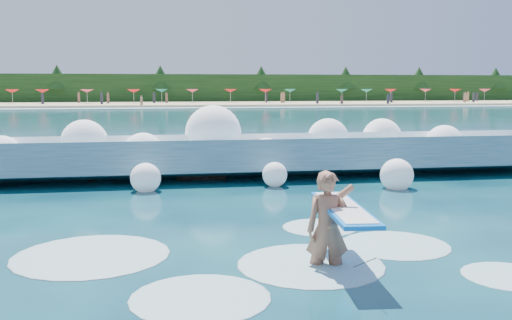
{
  "coord_description": "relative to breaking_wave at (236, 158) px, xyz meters",
  "views": [
    {
      "loc": [
        -0.81,
        -11.46,
        2.97
      ],
      "look_at": [
        1.5,
        2.0,
        1.2
      ],
      "focal_mm": 40.0,
      "sensor_mm": 36.0,
      "label": 1
    }
  ],
  "objects": [
    {
      "name": "surfer_with_board",
      "position": [
        0.22,
        -9.91,
        0.11
      ],
      "size": [
        1.09,
        3.06,
        1.94
      ],
      "color": "#9A6048",
      "rests_on": "ground"
    },
    {
      "name": "beachgoers",
      "position": [
        3.66,
        70.04,
        0.5
      ],
      "size": [
        106.52,
        13.94,
        1.94
      ],
      "color": "#3F332D",
      "rests_on": "ground"
    },
    {
      "name": "ground",
      "position": [
        -1.73,
        -7.21,
        -0.61
      ],
      "size": [
        200.0,
        200.0,
        0.0
      ],
      "primitive_type": "plane",
      "color": "#07263E",
      "rests_on": "ground"
    },
    {
      "name": "beach",
      "position": [
        -1.73,
        70.79,
        -0.41
      ],
      "size": [
        140.0,
        20.0,
        0.4
      ],
      "primitive_type": "cube",
      "color": "tan",
      "rests_on": "ground"
    },
    {
      "name": "breaking_wave",
      "position": [
        0.0,
        0.0,
        0.0
      ],
      "size": [
        20.14,
        3.07,
        1.74
      ],
      "color": "teal",
      "rests_on": "ground"
    },
    {
      "name": "wave_spray",
      "position": [
        0.02,
        -0.08,
        0.46
      ],
      "size": [
        15.76,
        4.97,
        2.44
      ],
      "color": "white",
      "rests_on": "ground"
    },
    {
      "name": "surf_foam",
      "position": [
        -1.14,
        -9.24,
        -0.61
      ],
      "size": [
        8.75,
        5.45,
        0.14
      ],
      "color": "silver",
      "rests_on": "ground"
    },
    {
      "name": "rock_cluster",
      "position": [
        -1.54,
        0.81,
        -0.22
      ],
      "size": [
        8.1,
        3.0,
        1.23
      ],
      "color": "black",
      "rests_on": "ground"
    },
    {
      "name": "treeline",
      "position": [
        -1.73,
        80.79,
        1.89
      ],
      "size": [
        140.0,
        4.0,
        5.0
      ],
      "primitive_type": "cube",
      "color": "black",
      "rests_on": "ground"
    },
    {
      "name": "wet_band",
      "position": [
        -1.73,
        59.79,
        -0.57
      ],
      "size": [
        140.0,
        5.0,
        0.08
      ],
      "primitive_type": "cube",
      "color": "silver",
      "rests_on": "ground"
    },
    {
      "name": "beach_umbrellas",
      "position": [
        -1.78,
        72.4,
        1.64
      ],
      "size": [
        111.23,
        6.64,
        0.5
      ],
      "color": "#D13D5A",
      "rests_on": "ground"
    }
  ]
}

